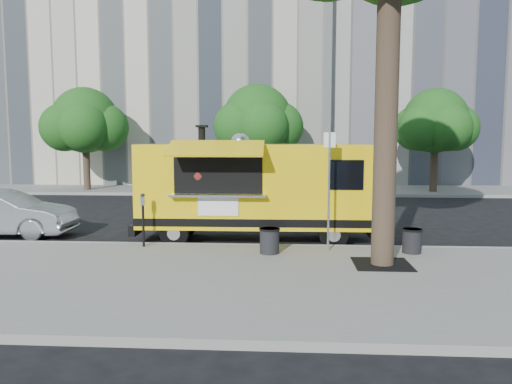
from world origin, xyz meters
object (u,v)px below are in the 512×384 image
far_tree_a (85,121)px  food_truck (252,188)px  far_tree_c (436,121)px  parking_meter (143,213)px  far_tree_b (257,119)px  trash_bin_right (269,240)px  sedan (3,214)px  trash_bin_left (412,240)px  sign_post (329,180)px

far_tree_a → food_truck: 15.64m
far_tree_c → parking_meter: far_tree_c is taller
far_tree_b → trash_bin_right: 15.02m
far_tree_a → parking_meter: 15.59m
sedan → trash_bin_left: sedan is taller
far_tree_a → food_truck: bearing=-51.6°
far_tree_c → sedan: bearing=-142.5°
far_tree_c → trash_bin_left: bearing=-107.8°
trash_bin_left → far_tree_a: bearing=134.1°
parking_meter → trash_bin_right: (3.16, -0.55, -0.51)m
sign_post → far_tree_b: bearing=100.1°
far_tree_c → trash_bin_right: size_ratio=8.78×
far_tree_c → parking_meter: size_ratio=3.90×
far_tree_a → far_tree_c: 18.00m
far_tree_c → far_tree_a: bearing=-179.7°
far_tree_b → trash_bin_left: size_ratio=9.61×
far_tree_c → trash_bin_right: 16.63m
far_tree_b → trash_bin_right: far_tree_b is taller
far_tree_c → food_truck: 15.00m
parking_meter → sedan: parking_meter is taller
far_tree_b → trash_bin_left: far_tree_b is taller
far_tree_a → trash_bin_left: 19.69m
parking_meter → trash_bin_left: bearing=-2.6°
far_tree_a → sign_post: far_tree_a is taller
food_truck → far_tree_c: bearing=54.7°
food_truck → sign_post: bearing=-42.4°
far_tree_b → food_truck: 12.76m
sign_post → far_tree_a: bearing=129.8°
sign_post → sedan: bearing=168.1°
food_truck → trash_bin_right: 2.37m
trash_bin_right → food_truck: bearing=104.9°
far_tree_c → sedan: (-15.64, -12.01, -3.05)m
sign_post → food_truck: (-1.94, 1.72, -0.36)m
food_truck → parking_meter: bearing=-150.6°
sign_post → trash_bin_left: 2.40m
sedan → trash_bin_left: (11.14, -2.03, -0.21)m
far_tree_c → sign_post: 15.48m
trash_bin_right → trash_bin_left: bearing=4.3°
far_tree_b → far_tree_c: bearing=-1.9°
trash_bin_right → parking_meter: bearing=170.2°
far_tree_b → sedan: size_ratio=1.36×
parking_meter → trash_bin_right: 3.25m
far_tree_b → sign_post: 14.61m
food_truck → sedan: bearing=177.5°
far_tree_b → food_truck: bearing=-87.2°
far_tree_c → sign_post: (-6.45, -13.95, -1.87)m
far_tree_b → far_tree_c: (9.00, -0.30, -0.12)m
sedan → trash_bin_right: sedan is taller
far_tree_b → parking_meter: bearing=-98.1°
parking_meter → sign_post: bearing=-2.5°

